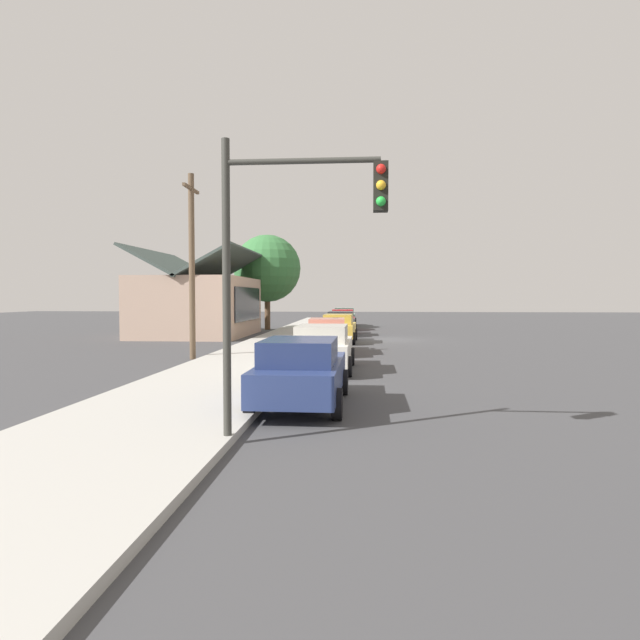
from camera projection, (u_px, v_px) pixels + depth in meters
name	position (u px, v px, depth m)	size (l,w,h in m)	color
ground_plane	(384.00, 340.00, 31.69)	(120.00, 120.00, 0.00)	#424244
sidewalk_curb	(291.00, 338.00, 32.13)	(60.00, 4.20, 0.16)	#B2AFA8
car_navy	(302.00, 371.00, 12.40)	(4.60, 2.07, 1.59)	navy
car_ivory	(323.00, 347.00, 18.37)	(4.65, 2.12, 1.59)	silver
car_coral	(327.00, 335.00, 24.07)	(4.68, 2.09, 1.59)	#EA8C75
car_mustard	(339.00, 328.00, 29.84)	(4.56, 2.03, 1.59)	gold
car_charcoal	(341.00, 323.00, 35.47)	(4.79, 2.06, 1.59)	#2D3035
car_cherry	(342.00, 319.00, 41.29)	(4.84, 2.17, 1.59)	red
car_seafoam	(345.00, 317.00, 47.07)	(4.58, 2.06, 1.59)	#9ED1BC
storefront_building	(199.00, 305.00, 34.92)	(9.65, 6.79, 5.66)	tan
shade_tree	(267.00, 269.00, 41.46)	(5.20, 5.20, 7.36)	brown
traffic_light_main	(288.00, 240.00, 8.95)	(0.37, 2.79, 5.20)	#383833
utility_pole_wooden	(192.00, 263.00, 21.63)	(1.80, 0.24, 7.50)	brown
fire_hydrant_red	(304.00, 338.00, 26.52)	(0.22, 0.22, 0.71)	red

